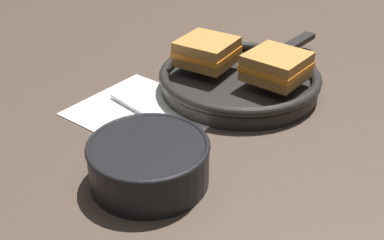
{
  "coord_description": "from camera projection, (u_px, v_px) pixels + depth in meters",
  "views": [
    {
      "loc": [
        0.5,
        -0.4,
        0.41
      ],
      "look_at": [
        0.03,
        0.02,
        0.03
      ],
      "focal_mm": 45.0,
      "sensor_mm": 36.0,
      "label": 1
    }
  ],
  "objects": [
    {
      "name": "ground_plane",
      "position": [
        169.0,
        136.0,
        0.76
      ],
      "size": [
        4.0,
        4.0,
        0.0
      ],
      "primitive_type": "plane",
      "color": "#47382D"
    },
    {
      "name": "napkin",
      "position": [
        146.0,
        112.0,
        0.83
      ],
      "size": [
        0.26,
        0.23,
        0.0
      ],
      "color": "white",
      "rests_on": "ground_plane"
    },
    {
      "name": "soup_bowl",
      "position": [
        149.0,
        160.0,
        0.65
      ],
      "size": [
        0.17,
        0.17,
        0.06
      ],
      "color": "black",
      "rests_on": "ground_plane"
    },
    {
      "name": "spoon",
      "position": [
        156.0,
        120.0,
        0.79
      ],
      "size": [
        0.18,
        0.03,
        0.01
      ],
      "rotation": [
        0.0,
        0.0,
        0.03
      ],
      "color": "silver",
      "rests_on": "napkin"
    },
    {
      "name": "skillet",
      "position": [
        240.0,
        80.0,
        0.89
      ],
      "size": [
        0.3,
        0.42,
        0.04
      ],
      "color": "black",
      "rests_on": "ground_plane"
    },
    {
      "name": "sandwich_near_left",
      "position": [
        276.0,
        66.0,
        0.84
      ],
      "size": [
        0.11,
        0.11,
        0.05
      ],
      "rotation": [
        0.0,
        0.0,
        1.73
      ],
      "color": "#B27A38",
      "rests_on": "skillet"
    },
    {
      "name": "sandwich_near_right",
      "position": [
        207.0,
        51.0,
        0.89
      ],
      "size": [
        0.12,
        0.12,
        0.05
      ],
      "rotation": [
        0.0,
        0.0,
        4.99
      ],
      "color": "#B27A38",
      "rests_on": "skillet"
    }
  ]
}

